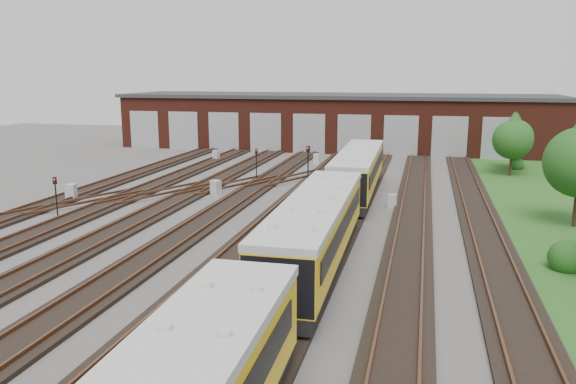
# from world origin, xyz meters

# --- Properties ---
(ground) EXTENTS (120.00, 120.00, 0.00)m
(ground) POSITION_xyz_m (0.00, 0.00, 0.00)
(ground) COLOR #413E3C
(ground) RESTS_ON ground
(track_network) EXTENTS (30.40, 70.00, 0.33)m
(track_network) POSITION_xyz_m (-0.17, 0.59, 0.11)
(track_network) COLOR black
(track_network) RESTS_ON ground
(maintenance_shed) EXTENTS (51.00, 12.50, 6.35)m
(maintenance_shed) POSITION_xyz_m (-0.01, 39.97, 3.20)
(maintenance_shed) COLOR #4D1D13
(maintenance_shed) RESTS_ON ground
(grass_verge) EXTENTS (8.00, 55.00, 0.05)m
(grass_verge) POSITION_xyz_m (19.00, 10.00, 0.03)
(grass_verge) COLOR #22511B
(grass_verge) RESTS_ON ground
(metro_train) EXTENTS (2.88, 46.54, 3.00)m
(metro_train) POSITION_xyz_m (6.00, -3.13, 1.86)
(metro_train) COLOR black
(metro_train) RESTS_ON ground
(signal_mast_0) EXTENTS (0.25, 0.24, 2.56)m
(signal_mast_0) POSITION_xyz_m (-11.28, 2.34, 1.65)
(signal_mast_0) COLOR black
(signal_mast_0) RESTS_ON ground
(signal_mast_1) EXTENTS (0.24, 0.23, 2.68)m
(signal_mast_1) POSITION_xyz_m (-2.91, 16.99, 1.72)
(signal_mast_1) COLOR black
(signal_mast_1) RESTS_ON ground
(signal_mast_2) EXTENTS (0.24, 0.23, 2.83)m
(signal_mast_2) POSITION_xyz_m (4.93, 18.98, 1.82)
(signal_mast_2) COLOR black
(signal_mast_2) RESTS_ON ground
(signal_mast_3) EXTENTS (0.28, 0.26, 3.33)m
(signal_mast_3) POSITION_xyz_m (1.90, 14.76, 2.11)
(signal_mast_3) COLOR black
(signal_mast_3) RESTS_ON ground
(relay_cabinet_0) EXTENTS (0.75, 0.65, 1.12)m
(relay_cabinet_0) POSITION_xyz_m (-13.52, 7.01, 0.56)
(relay_cabinet_0) COLOR #B0B4B6
(relay_cabinet_0) RESTS_ON ground
(relay_cabinet_1) EXTENTS (0.71, 0.64, 1.00)m
(relay_cabinet_1) POSITION_xyz_m (-10.26, 26.90, 0.50)
(relay_cabinet_1) COLOR #B0B4B6
(relay_cabinet_1) RESTS_ON ground
(relay_cabinet_2) EXTENTS (0.83, 0.78, 1.10)m
(relay_cabinet_2) POSITION_xyz_m (-4.18, 10.90, 0.55)
(relay_cabinet_2) COLOR #B0B4B6
(relay_cabinet_2) RESTS_ON ground
(relay_cabinet_3) EXTENTS (0.64, 0.55, 1.00)m
(relay_cabinet_3) POSITION_xyz_m (0.22, 27.07, 0.50)
(relay_cabinet_3) COLOR #B0B4B6
(relay_cabinet_3) RESTS_ON ground
(relay_cabinet_4) EXTENTS (0.60, 0.52, 0.91)m
(relay_cabinet_4) POSITION_xyz_m (8.64, 9.97, 0.45)
(relay_cabinet_4) COLOR #B0B4B6
(relay_cabinet_4) RESTS_ON ground
(tree_0) EXTENTS (3.38, 3.38, 5.60)m
(tree_0) POSITION_xyz_m (17.85, 24.32, 3.60)
(tree_0) COLOR #332017
(tree_0) RESTS_ON ground
(tree_1) EXTENTS (3.21, 3.21, 5.33)m
(tree_1) POSITION_xyz_m (18.57, 27.86, 3.42)
(tree_1) COLOR #332017
(tree_1) RESTS_ON ground
(bush_0) EXTENTS (1.68, 1.68, 1.68)m
(bush_0) POSITION_xyz_m (17.05, -0.43, 0.84)
(bush_0) COLOR #1B4413
(bush_0) RESTS_ON ground
(bush_1) EXTENTS (1.31, 1.31, 1.31)m
(bush_1) POSITION_xyz_m (18.93, 27.99, 0.65)
(bush_1) COLOR #1B4413
(bush_1) RESTS_ON ground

